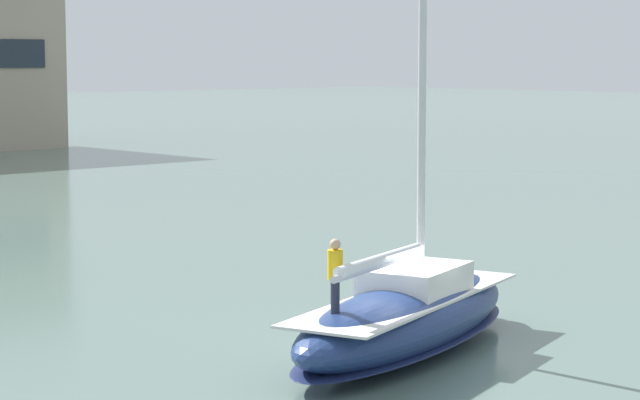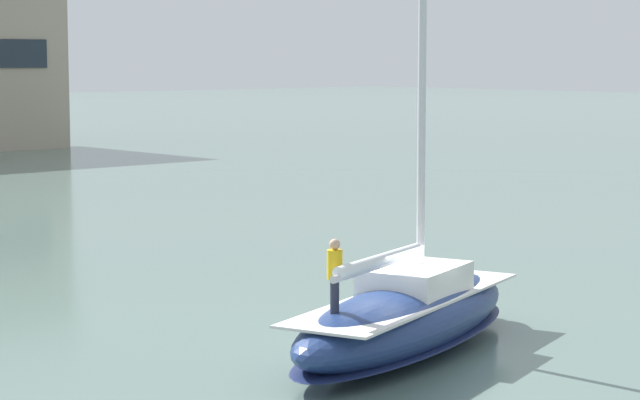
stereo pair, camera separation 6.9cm
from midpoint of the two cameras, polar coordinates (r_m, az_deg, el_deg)
name	(u,v)px [view 1 (the left image)]	position (r m, az deg, el deg)	size (l,w,h in m)	color
ground_plane	(406,353)	(29.92, 3.88, -6.97)	(400.00, 400.00, 0.00)	slate
sailboat_main	(407,314)	(29.74, 3.91, -5.24)	(10.20, 5.60, 13.51)	navy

